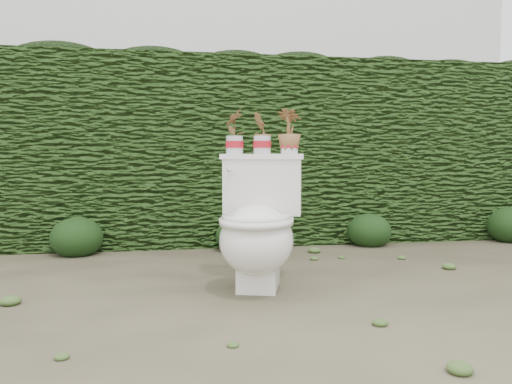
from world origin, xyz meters
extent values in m
plane|color=#675F47|center=(0.00, 0.00, 0.00)|extent=(60.00, 60.00, 0.00)
cube|color=#34591D|center=(0.00, 1.60, 0.80)|extent=(8.00, 1.00, 1.60)
cube|color=silver|center=(0.60, 6.00, 2.00)|extent=(8.00, 3.50, 4.00)
cube|color=white|center=(-0.05, -0.19, 0.10)|extent=(0.30, 0.35, 0.20)
ellipsoid|color=white|center=(-0.08, -0.29, 0.30)|extent=(0.54, 0.61, 0.39)
cube|color=white|center=(0.01, 0.02, 0.57)|extent=(0.50, 0.30, 0.34)
cube|color=white|center=(0.01, 0.02, 0.76)|extent=(0.53, 0.32, 0.03)
cylinder|color=silver|center=(-0.20, -0.02, 0.68)|extent=(0.03, 0.06, 0.02)
sphere|color=silver|center=(-0.20, -0.05, 0.68)|extent=(0.03, 0.03, 0.03)
imported|color=#357223|center=(-0.16, 0.07, 0.91)|extent=(0.16, 0.17, 0.26)
imported|color=#357223|center=(0.01, 0.02, 0.90)|extent=(0.15, 0.16, 0.24)
imported|color=#357223|center=(0.17, -0.03, 0.90)|extent=(0.20, 0.20, 0.26)
ellipsoid|color=#1D3B14|center=(-1.27, 1.04, 0.16)|extent=(0.40, 0.40, 0.32)
ellipsoid|color=#1D3B14|center=(-0.01, 1.00, 0.15)|extent=(0.37, 0.37, 0.30)
ellipsoid|color=#1D3B14|center=(1.13, 1.05, 0.15)|extent=(0.38, 0.38, 0.30)
ellipsoid|color=#1D3B14|center=(2.48, 1.03, 0.17)|extent=(0.42, 0.42, 0.34)
camera|label=1|loc=(-0.54, -2.98, 0.76)|focal=35.00mm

